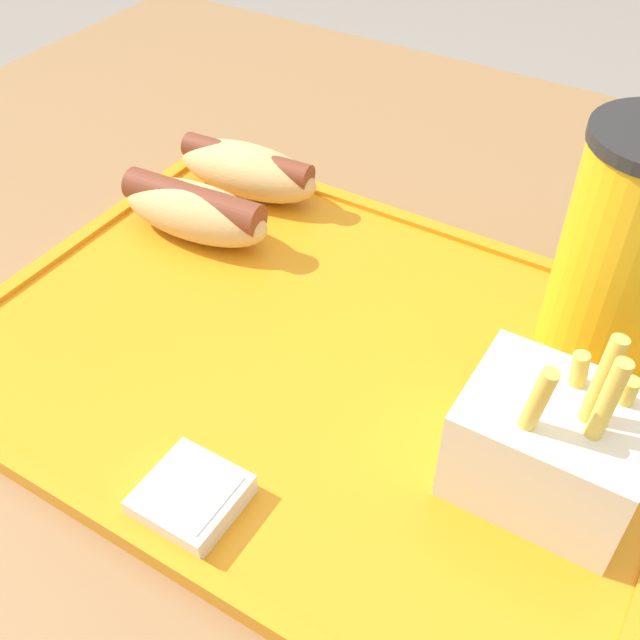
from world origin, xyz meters
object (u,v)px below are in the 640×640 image
hot_dog_near (194,209)px  fries_carton (551,445)px  soda_cup (628,249)px  sauce_cup_mayo (191,496)px  hot_dog_far (247,169)px

hot_dog_near → fries_carton: bearing=-15.7°
soda_cup → sauce_cup_mayo: soda_cup is taller
soda_cup → hot_dog_far: 0.31m
hot_dog_near → sauce_cup_mayo: 0.25m
fries_carton → sauce_cup_mayo: (-0.16, -0.11, -0.03)m
hot_dog_near → soda_cup: bearing=7.8°
soda_cup → sauce_cup_mayo: size_ratio=3.72×
soda_cup → fries_carton: (0.00, -0.13, -0.04)m
soda_cup → sauce_cup_mayo: (-0.15, -0.24, -0.07)m
soda_cup → hot_dog_far: (-0.31, 0.03, -0.06)m
hot_dog_far → hot_dog_near: size_ratio=1.00×
soda_cup → hot_dog_near: size_ratio=1.46×
soda_cup → hot_dog_far: soda_cup is taller
soda_cup → hot_dog_far: bearing=174.6°
hot_dog_near → fries_carton: fries_carton is taller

